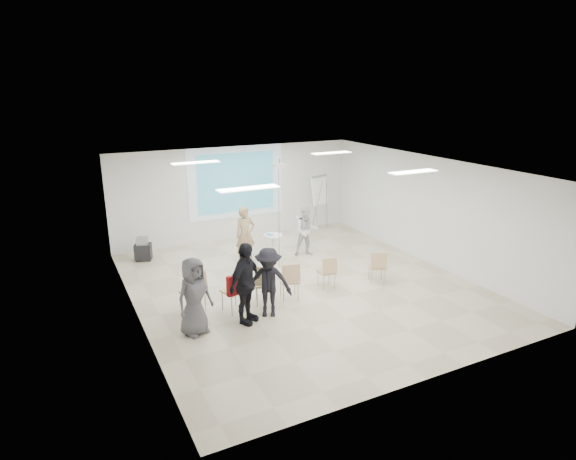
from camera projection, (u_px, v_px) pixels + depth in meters
name	position (u px, v px, depth m)	size (l,w,h in m)	color
floor	(302.00, 288.00, 12.11)	(8.00, 9.00, 0.10)	beige
ceiling	(303.00, 165.00, 11.21)	(8.00, 9.00, 0.10)	white
wall_back	(236.00, 193.00, 15.55)	(8.00, 0.10, 3.00)	silver
wall_left	(130.00, 254.00, 9.92)	(0.10, 9.00, 3.00)	silver
wall_right	(430.00, 210.00, 13.41)	(0.10, 9.00, 3.00)	silver
projection_halo	(236.00, 182.00, 15.40)	(3.20, 0.01, 2.30)	silver
projection_image	(236.00, 182.00, 15.38)	(2.60, 0.01, 1.90)	teal
pedestal_table	(273.00, 244.00, 13.98)	(0.74, 0.74, 0.71)	white
player_left	(245.00, 231.00, 13.44)	(0.67, 0.45, 1.84)	tan
player_right	(306.00, 228.00, 14.06)	(0.79, 0.63, 1.64)	silver
controller_left	(248.00, 218.00, 13.64)	(0.04, 0.12, 0.04)	silver
controller_right	(297.00, 218.00, 14.11)	(0.04, 0.13, 0.04)	white
chair_far_left	(195.00, 289.00, 10.50)	(0.60, 0.62, 0.96)	tan
chair_left_mid	(235.00, 288.00, 10.55)	(0.56, 0.58, 0.95)	#D0B578
chair_left_inner	(265.00, 281.00, 10.90)	(0.59, 0.61, 0.97)	tan
chair_center	(290.00, 278.00, 11.15)	(0.53, 0.55, 0.92)	tan
chair_right_inner	(328.00, 270.00, 11.81)	(0.42, 0.45, 0.82)	tan
chair_right_far	(378.00, 265.00, 12.10)	(0.54, 0.56, 0.86)	tan
red_jacket	(237.00, 284.00, 10.38)	(0.47, 0.11, 0.45)	maroon
laptop	(264.00, 282.00, 11.01)	(0.36, 0.26, 0.03)	black
audience_left	(245.00, 278.00, 9.96)	(1.18, 0.71, 2.03)	black
audience_mid	(268.00, 278.00, 10.30)	(1.14, 0.62, 1.76)	black
audience_outer	(194.00, 292.00, 9.54)	(0.89, 0.58, 1.82)	#545358
flipchart_easel	(319.00, 190.00, 16.21)	(0.81, 0.63, 1.94)	gray
av_cart	(143.00, 250.00, 13.79)	(0.55, 0.50, 0.68)	black
ceiling_projector	(280.00, 170.00, 12.64)	(0.30, 0.25, 3.00)	white
fluor_panel_nw	(196.00, 163.00, 12.09)	(1.20, 0.30, 0.02)	white
fluor_panel_ne	(331.00, 153.00, 13.81)	(1.20, 0.30, 0.02)	white
fluor_panel_sw	(248.00, 188.00, 9.10)	(1.20, 0.30, 0.02)	white
fluor_panel_se	(413.00, 172.00, 10.82)	(1.20, 0.30, 0.02)	white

